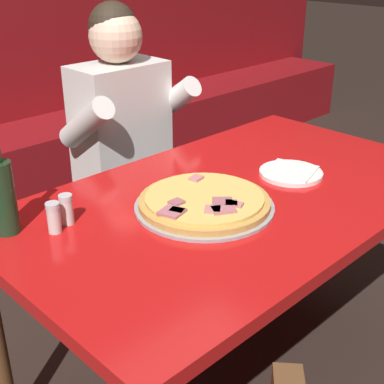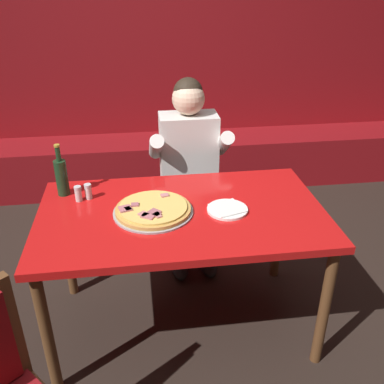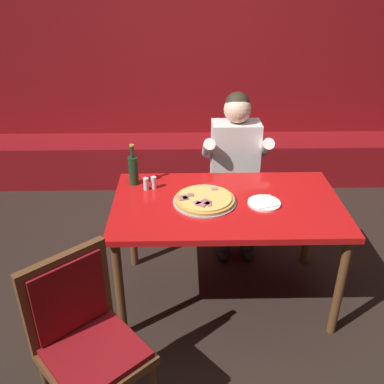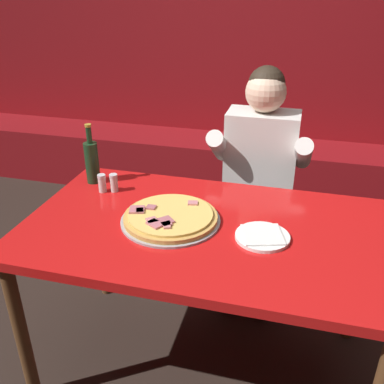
# 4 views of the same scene
# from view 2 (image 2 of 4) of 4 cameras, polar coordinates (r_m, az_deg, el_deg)

# --- Properties ---
(ground_plane) EXTENTS (24.00, 24.00, 0.00)m
(ground_plane) POSITION_cam_2_polar(r_m,az_deg,el_deg) (2.67, -1.19, -16.95)
(ground_plane) COLOR black
(booth_wall_panel) EXTENTS (6.80, 0.16, 1.90)m
(booth_wall_panel) POSITION_cam_2_polar(r_m,az_deg,el_deg) (4.18, -4.94, 14.77)
(booth_wall_panel) COLOR maroon
(booth_wall_panel) RESTS_ON ground_plane
(booth_bench) EXTENTS (6.46, 0.48, 0.46)m
(booth_bench) POSITION_cam_2_polar(r_m,az_deg,el_deg) (4.10, -4.27, 3.93)
(booth_bench) COLOR maroon
(booth_bench) RESTS_ON ground_plane
(main_dining_table) EXTENTS (1.47, 0.86, 0.77)m
(main_dining_table) POSITION_cam_2_polar(r_m,az_deg,el_deg) (2.24, -1.36, -4.26)
(main_dining_table) COLOR brown
(main_dining_table) RESTS_ON ground_plane
(pizza) EXTENTS (0.41, 0.41, 0.05)m
(pizza) POSITION_cam_2_polar(r_m,az_deg,el_deg) (2.18, -5.22, -2.35)
(pizza) COLOR #9E9EA3
(pizza) RESTS_ON main_dining_table
(plate_white_paper) EXTENTS (0.21, 0.21, 0.02)m
(plate_white_paper) POSITION_cam_2_polar(r_m,az_deg,el_deg) (2.20, 4.74, -2.31)
(plate_white_paper) COLOR white
(plate_white_paper) RESTS_ON main_dining_table
(beer_bottle) EXTENTS (0.07, 0.07, 0.29)m
(beer_bottle) POSITION_cam_2_polar(r_m,az_deg,el_deg) (2.41, -17.01, 2.04)
(beer_bottle) COLOR #19381E
(beer_bottle) RESTS_ON main_dining_table
(shaker_black_pepper) EXTENTS (0.04, 0.04, 0.09)m
(shaker_black_pepper) POSITION_cam_2_polar(r_m,az_deg,el_deg) (2.35, -14.92, -0.31)
(shaker_black_pepper) COLOR silver
(shaker_black_pepper) RESTS_ON main_dining_table
(shaker_oregano) EXTENTS (0.04, 0.04, 0.09)m
(shaker_oregano) POSITION_cam_2_polar(r_m,az_deg,el_deg) (2.36, -13.66, -0.03)
(shaker_oregano) COLOR silver
(shaker_oregano) RESTS_ON main_dining_table
(diner_seated_blue_shirt) EXTENTS (0.53, 0.53, 1.27)m
(diner_seated_blue_shirt) POSITION_cam_2_polar(r_m,az_deg,el_deg) (2.84, -0.23, 3.33)
(diner_seated_blue_shirt) COLOR black
(diner_seated_blue_shirt) RESTS_ON ground_plane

